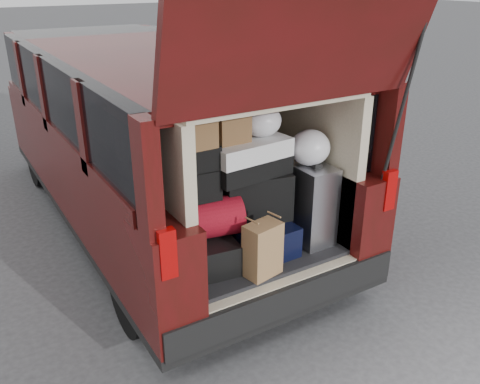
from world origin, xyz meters
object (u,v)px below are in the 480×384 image
at_px(black_hardshell, 201,249).
at_px(red_duffel, 211,218).
at_px(navy_hardshell, 257,236).
at_px(silver_roller, 309,203).
at_px(black_soft_case, 255,196).
at_px(twotone_duffel, 248,158).
at_px(kraft_bag, 263,250).
at_px(backpack, 199,173).

relative_size(black_hardshell, red_duffel, 1.31).
bearing_deg(navy_hardshell, red_duffel, 177.95).
height_order(silver_roller, black_soft_case, silver_roller).
bearing_deg(black_soft_case, twotone_duffel, -163.85).
relative_size(kraft_bag, red_duffel, 0.90).
xyz_separation_m(red_duffel, twotone_duffel, (0.34, 0.05, 0.35)).
bearing_deg(backpack, red_duffel, -22.57).
bearing_deg(kraft_bag, navy_hardshell, 52.06).
bearing_deg(black_hardshell, silver_roller, 0.78).
distance_m(navy_hardshell, backpack, 0.72).
height_order(black_hardshell, black_soft_case, black_soft_case).
relative_size(black_hardshell, backpack, 1.48).
height_order(navy_hardshell, red_duffel, red_duffel).
height_order(silver_roller, twotone_duffel, twotone_duffel).
bearing_deg(twotone_duffel, navy_hardshell, -57.59).
distance_m(silver_roller, red_duffel, 0.81).
relative_size(kraft_bag, backpack, 1.01).
relative_size(silver_roller, red_duffel, 1.44).
distance_m(black_hardshell, twotone_duffel, 0.72).
bearing_deg(twotone_duffel, black_soft_case, 0.30).
bearing_deg(black_hardshell, twotone_duffel, 9.53).
bearing_deg(black_soft_case, kraft_bag, -104.17).
bearing_deg(black_soft_case, silver_roller, -6.03).
bearing_deg(red_duffel, silver_roller, 6.74).
bearing_deg(navy_hardshell, silver_roller, -8.89).
relative_size(black_soft_case, backpack, 1.31).
distance_m(navy_hardshell, twotone_duffel, 0.60).
relative_size(black_hardshell, kraft_bag, 1.46).
xyz_separation_m(black_hardshell, twotone_duffel, (0.40, 0.01, 0.60)).
height_order(navy_hardshell, backpack, backpack).
height_order(silver_roller, red_duffel, silver_roller).
bearing_deg(black_soft_case, red_duffel, -160.92).
bearing_deg(twotone_duffel, red_duffel, -176.22).
xyz_separation_m(silver_roller, backpack, (-0.86, 0.10, 0.38)).
bearing_deg(navy_hardshell, black_soft_case, 72.98).
bearing_deg(silver_roller, kraft_bag, -157.20).
bearing_deg(backpack, black_hardshell, 132.96).
bearing_deg(red_duffel, kraft_bag, -41.50).
bearing_deg(twotone_duffel, black_hardshell, 176.99).
height_order(red_duffel, twotone_duffel, twotone_duffel).
xyz_separation_m(navy_hardshell, backpack, (-0.44, 0.04, 0.57)).
bearing_deg(navy_hardshell, twotone_duffel, 126.36).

